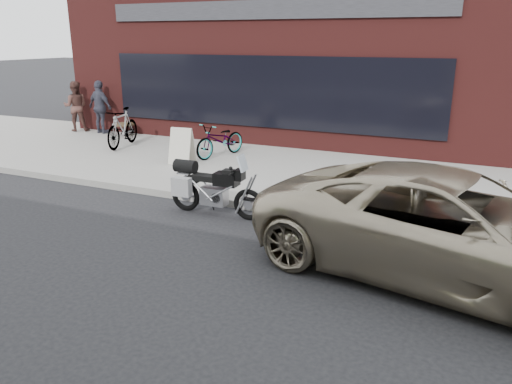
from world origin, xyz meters
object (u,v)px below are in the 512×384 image
object	(u,v)px
minivan	(450,227)
sandwich_sign	(182,146)
motorcycle	(209,188)
cafe_table	(124,125)
cafe_patron_right	(100,107)
bicycle_rear	(123,128)
cafe_patron_left	(76,106)
bicycle_front	(220,140)

from	to	relation	value
minivan	sandwich_sign	distance (m)	7.42
motorcycle	sandwich_sign	world-z (taller)	motorcycle
sandwich_sign	cafe_table	distance (m)	4.34
minivan	cafe_patron_right	world-z (taller)	cafe_patron_right
cafe_patron_right	minivan	bearing A→B (deg)	162.33
bicycle_rear	cafe_patron_left	bearing A→B (deg)	143.23
minivan	cafe_patron_right	distance (m)	12.67
motorcycle	sandwich_sign	xyz separation A→B (m)	(-2.28, 2.66, 0.08)
cafe_table	cafe_patron_right	xyz separation A→B (m)	(-0.99, 0.10, 0.49)
bicycle_rear	cafe_table	world-z (taller)	bicycle_rear
sandwich_sign	motorcycle	bearing A→B (deg)	-54.51
motorcycle	bicycle_rear	xyz separation A→B (m)	(-4.94, 3.69, 0.18)
motorcycle	cafe_patron_right	bearing A→B (deg)	142.55
motorcycle	sandwich_sign	bearing A→B (deg)	129.44
bicycle_rear	cafe_patron_right	bearing A→B (deg)	132.86
motorcycle	cafe_patron_left	xyz separation A→B (m)	(-7.97, 5.10, 0.46)
motorcycle	cafe_patron_right	size ratio (longest dim) A/B	1.11
cafe_patron_left	cafe_patron_right	world-z (taller)	cafe_patron_right
bicycle_front	sandwich_sign	distance (m)	1.18
bicycle_front	sandwich_sign	bearing A→B (deg)	-99.34
bicycle_front	sandwich_sign	world-z (taller)	sandwich_sign
minivan	cafe_patron_right	bearing A→B (deg)	73.37
sandwich_sign	cafe_table	world-z (taller)	sandwich_sign
cafe_table	cafe_patron_left	world-z (taller)	cafe_patron_left
motorcycle	cafe_patron_left	size ratio (longest dim) A/B	1.15
cafe_patron_left	bicycle_front	bearing A→B (deg)	135.97
bicycle_front	bicycle_rear	distance (m)	3.17
minivan	bicycle_rear	bearing A→B (deg)	75.02
motorcycle	bicycle_front	xyz separation A→B (m)	(-1.77, 3.73, 0.08)
motorcycle	cafe_patron_left	world-z (taller)	cafe_patron_left
minivan	motorcycle	bearing A→B (deg)	89.59
motorcycle	sandwich_sign	distance (m)	3.50
cafe_table	cafe_patron_right	bearing A→B (deg)	173.94
bicycle_rear	sandwich_sign	world-z (taller)	bicycle_rear
sandwich_sign	cafe_table	bearing A→B (deg)	142.47
bicycle_front	cafe_patron_left	size ratio (longest dim) A/B	1.03
minivan	cafe_patron_left	xyz separation A→B (m)	(-12.20, 6.00, 0.24)
motorcycle	cafe_table	distance (m)	7.76
minivan	bicycle_front	distance (m)	7.58
motorcycle	minivan	xyz separation A→B (m)	(4.23, -0.90, 0.22)
bicycle_rear	cafe_patron_right	world-z (taller)	cafe_patron_right
motorcycle	bicycle_rear	size ratio (longest dim) A/B	1.04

